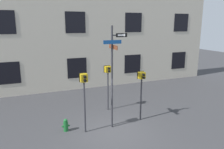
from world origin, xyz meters
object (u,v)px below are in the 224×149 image
object	(u,v)px
street_sign_pole	(113,70)
fire_hydrant	(66,125)
pedestrian_signal_left	(84,87)
pedestrian_signal_across	(108,75)
pedestrian_signal_right	(142,83)

from	to	relation	value
street_sign_pole	fire_hydrant	world-z (taller)	street_sign_pole
fire_hydrant	pedestrian_signal_left	bearing A→B (deg)	-27.32
street_sign_pole	pedestrian_signal_across	xyz separation A→B (m)	(0.57, 2.19, -0.79)
pedestrian_signal_across	pedestrian_signal_left	bearing A→B (deg)	-132.30
pedestrian_signal_left	pedestrian_signal_right	size ratio (longest dim) A/B	1.09
pedestrian_signal_right	fire_hydrant	size ratio (longest dim) A/B	4.23
pedestrian_signal_right	fire_hydrant	xyz separation A→B (m)	(-3.96, 0.21, -1.76)
pedestrian_signal_left	pedestrian_signal_right	distance (m)	3.12
pedestrian_signal_across	fire_hydrant	xyz separation A→B (m)	(-2.85, -1.76, -1.81)
street_sign_pole	pedestrian_signal_left	xyz separation A→B (m)	(-1.42, -0.00, -0.67)
street_sign_pole	pedestrian_signal_left	world-z (taller)	street_sign_pole
fire_hydrant	pedestrian_signal_across	bearing A→B (deg)	31.70
pedestrian_signal_left	pedestrian_signal_across	xyz separation A→B (m)	(2.00, 2.20, -0.12)
pedestrian_signal_across	fire_hydrant	bearing A→B (deg)	-148.30
street_sign_pole	pedestrian_signal_right	distance (m)	1.90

